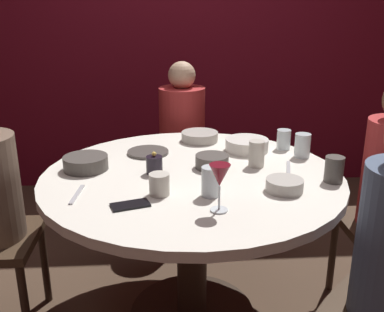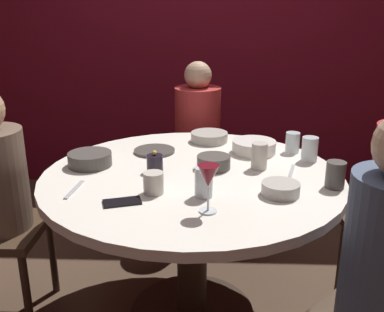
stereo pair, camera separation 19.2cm
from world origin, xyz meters
The scene contains 20 objects.
back_wall centered at (0.00, 1.79, 1.30)m, with size 6.00×0.10×2.60m, color maroon.
dining_table centered at (0.00, 0.00, 0.59)m, with size 1.31×1.31×0.75m.
seated_diner_back centered at (0.00, 0.94, 0.69)m, with size 0.40×0.40×1.12m.
candle_holder centered at (-0.16, 0.01, 0.79)m, with size 0.07×0.07×0.10m.
wine_glass centered at (0.07, -0.38, 0.88)m, with size 0.08×0.08×0.18m.
dinner_plate centered at (-0.20, 0.29, 0.75)m, with size 0.20×0.20×0.01m, color #4C4742.
cell_phone centered at (-0.25, -0.32, 0.75)m, with size 0.07×0.14×0.01m, color black.
bowl_serving_large centered at (0.30, 0.30, 0.78)m, with size 0.22×0.22×0.06m, color silver.
bowl_salad_center centered at (0.07, 0.48, 0.77)m, with size 0.20×0.20×0.05m, color #B2ADA3.
bowl_small_white centered at (0.09, 0.07, 0.78)m, with size 0.15×0.15×0.06m, color #4C4742.
bowl_sauce_side centered at (0.35, -0.22, 0.77)m, with size 0.15×0.15×0.05m, color #B2ADA3.
bowl_rice_portion centered at (-0.47, 0.08, 0.78)m, with size 0.20×0.20×0.06m, color #4C4742.
cup_near_candle centered at (-0.14, -0.22, 0.79)m, with size 0.08×0.08×0.09m, color beige.
cup_by_left_diner centered at (0.58, -0.14, 0.80)m, with size 0.08×0.08×0.11m, color #4C4742.
cup_by_right_diner centered at (0.05, -0.24, 0.81)m, with size 0.07×0.07×0.12m, color silver.
cup_center_front centered at (0.30, 0.07, 0.81)m, with size 0.07×0.07×0.12m, color beige.
cup_far_edge centered at (0.54, 0.19, 0.80)m, with size 0.08×0.08×0.12m, color silver.
cup_beside_wine centered at (0.49, 0.32, 0.80)m, with size 0.07×0.07×0.10m, color silver.
fork_near_plate centered at (0.44, 0.03, 0.75)m, with size 0.02×0.18×0.01m, color #B7B7BC.
knife_near_plate centered at (-0.46, -0.20, 0.75)m, with size 0.02×0.18×0.01m, color #B7B7BC.
Camera 1 is at (-0.12, -1.81, 1.45)m, focal length 41.61 mm.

